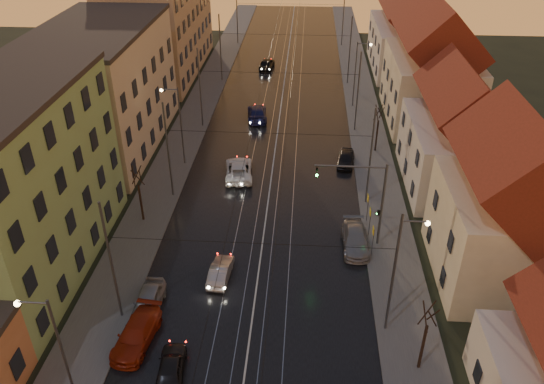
% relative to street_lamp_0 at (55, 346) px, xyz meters
% --- Properties ---
extents(road, '(16.00, 120.00, 0.04)m').
position_rel_street_lamp_0_xyz_m(road, '(9.10, 38.00, -4.87)').
color(road, black).
rests_on(road, ground).
extents(sidewalk_left, '(4.00, 120.00, 0.15)m').
position_rel_street_lamp_0_xyz_m(sidewalk_left, '(-0.90, 38.00, -4.81)').
color(sidewalk_left, '#4C4C4C').
rests_on(sidewalk_left, ground).
extents(sidewalk_right, '(4.00, 120.00, 0.15)m').
position_rel_street_lamp_0_xyz_m(sidewalk_right, '(19.10, 38.00, -4.81)').
color(sidewalk_right, '#4C4C4C').
rests_on(sidewalk_right, ground).
extents(tram_rail_0, '(0.06, 120.00, 0.03)m').
position_rel_street_lamp_0_xyz_m(tram_rail_0, '(6.90, 38.00, -4.83)').
color(tram_rail_0, gray).
rests_on(tram_rail_0, road).
extents(tram_rail_1, '(0.06, 120.00, 0.03)m').
position_rel_street_lamp_0_xyz_m(tram_rail_1, '(8.33, 38.00, -4.83)').
color(tram_rail_1, gray).
rests_on(tram_rail_1, road).
extents(tram_rail_2, '(0.06, 120.00, 0.03)m').
position_rel_street_lamp_0_xyz_m(tram_rail_2, '(9.87, 38.00, -4.83)').
color(tram_rail_2, gray).
rests_on(tram_rail_2, road).
extents(tram_rail_3, '(0.06, 120.00, 0.03)m').
position_rel_street_lamp_0_xyz_m(tram_rail_3, '(11.30, 38.00, -4.83)').
color(tram_rail_3, gray).
rests_on(tram_rail_3, road).
extents(apartment_left_1, '(10.00, 18.00, 13.00)m').
position_rel_street_lamp_0_xyz_m(apartment_left_1, '(-8.40, 12.00, 1.61)').
color(apartment_left_1, '#769A62').
rests_on(apartment_left_1, ground).
extents(apartment_left_2, '(10.00, 20.00, 12.00)m').
position_rel_street_lamp_0_xyz_m(apartment_left_2, '(-8.40, 32.00, 1.11)').
color(apartment_left_2, '#BBAB91').
rests_on(apartment_left_2, ground).
extents(apartment_left_3, '(10.00, 24.00, 14.00)m').
position_rel_street_lamp_0_xyz_m(apartment_left_3, '(-8.40, 56.00, 2.11)').
color(apartment_left_3, tan).
rests_on(apartment_left_3, ground).
extents(house_right_1, '(8.67, 10.20, 10.80)m').
position_rel_street_lamp_0_xyz_m(house_right_1, '(26.10, 13.00, 0.56)').
color(house_right_1, beige).
rests_on(house_right_1, ground).
extents(house_right_2, '(9.18, 12.24, 9.20)m').
position_rel_street_lamp_0_xyz_m(house_right_2, '(26.10, 26.00, -0.24)').
color(house_right_2, silver).
rests_on(house_right_2, ground).
extents(house_right_3, '(9.18, 14.28, 11.50)m').
position_rel_street_lamp_0_xyz_m(house_right_3, '(26.10, 41.00, 0.92)').
color(house_right_3, beige).
rests_on(house_right_3, ground).
extents(house_right_4, '(9.18, 16.32, 10.00)m').
position_rel_street_lamp_0_xyz_m(house_right_4, '(26.10, 59.00, 0.16)').
color(house_right_4, silver).
rests_on(house_right_4, ground).
extents(catenary_pole_l_1, '(0.16, 0.16, 9.00)m').
position_rel_street_lamp_0_xyz_m(catenary_pole_l_1, '(0.50, 7.00, -0.39)').
color(catenary_pole_l_1, '#595B60').
rests_on(catenary_pole_l_1, ground).
extents(catenary_pole_r_1, '(0.16, 0.16, 9.00)m').
position_rel_street_lamp_0_xyz_m(catenary_pole_r_1, '(17.70, 7.00, -0.39)').
color(catenary_pole_r_1, '#595B60').
rests_on(catenary_pole_r_1, ground).
extents(catenary_pole_l_2, '(0.16, 0.16, 9.00)m').
position_rel_street_lamp_0_xyz_m(catenary_pole_l_2, '(0.50, 22.00, -0.39)').
color(catenary_pole_l_2, '#595B60').
rests_on(catenary_pole_l_2, ground).
extents(catenary_pole_r_2, '(0.16, 0.16, 9.00)m').
position_rel_street_lamp_0_xyz_m(catenary_pole_r_2, '(17.70, 22.00, -0.39)').
color(catenary_pole_r_2, '#595B60').
rests_on(catenary_pole_r_2, ground).
extents(catenary_pole_l_3, '(0.16, 0.16, 9.00)m').
position_rel_street_lamp_0_xyz_m(catenary_pole_l_3, '(0.50, 37.00, -0.39)').
color(catenary_pole_l_3, '#595B60').
rests_on(catenary_pole_l_3, ground).
extents(catenary_pole_r_3, '(0.16, 0.16, 9.00)m').
position_rel_street_lamp_0_xyz_m(catenary_pole_r_3, '(17.70, 37.00, -0.39)').
color(catenary_pole_r_3, '#595B60').
rests_on(catenary_pole_r_3, ground).
extents(catenary_pole_l_4, '(0.16, 0.16, 9.00)m').
position_rel_street_lamp_0_xyz_m(catenary_pole_l_4, '(0.50, 52.00, -0.39)').
color(catenary_pole_l_4, '#595B60').
rests_on(catenary_pole_l_4, ground).
extents(catenary_pole_r_4, '(0.16, 0.16, 9.00)m').
position_rel_street_lamp_0_xyz_m(catenary_pole_r_4, '(17.70, 52.00, -0.39)').
color(catenary_pole_r_4, '#595B60').
rests_on(catenary_pole_r_4, ground).
extents(catenary_pole_l_5, '(0.16, 0.16, 9.00)m').
position_rel_street_lamp_0_xyz_m(catenary_pole_l_5, '(0.50, 70.00, -0.39)').
color(catenary_pole_l_5, '#595B60').
rests_on(catenary_pole_l_5, ground).
extents(catenary_pole_r_5, '(0.16, 0.16, 9.00)m').
position_rel_street_lamp_0_xyz_m(catenary_pole_r_5, '(17.70, 70.00, -0.39)').
color(catenary_pole_r_5, '#595B60').
rests_on(catenary_pole_r_5, ground).
extents(street_lamp_0, '(1.75, 0.32, 8.00)m').
position_rel_street_lamp_0_xyz_m(street_lamp_0, '(0.00, 0.00, 0.00)').
color(street_lamp_0, '#595B60').
rests_on(street_lamp_0, ground).
extents(street_lamp_1, '(1.75, 0.32, 8.00)m').
position_rel_street_lamp_0_xyz_m(street_lamp_1, '(18.21, 8.00, 0.00)').
color(street_lamp_1, '#595B60').
rests_on(street_lamp_1, ground).
extents(street_lamp_2, '(1.75, 0.32, 8.00)m').
position_rel_street_lamp_0_xyz_m(street_lamp_2, '(0.00, 28.00, 0.00)').
color(street_lamp_2, '#595B60').
rests_on(street_lamp_2, ground).
extents(street_lamp_3, '(1.75, 0.32, 8.00)m').
position_rel_street_lamp_0_xyz_m(street_lamp_3, '(18.21, 44.00, 0.00)').
color(street_lamp_3, '#595B60').
rests_on(street_lamp_3, ground).
extents(traffic_light_mast, '(5.30, 0.32, 7.20)m').
position_rel_street_lamp_0_xyz_m(traffic_light_mast, '(17.10, 16.00, -0.29)').
color(traffic_light_mast, '#595B60').
rests_on(traffic_light_mast, ground).
extents(bare_tree_0, '(1.09, 1.09, 5.11)m').
position_rel_street_lamp_0_xyz_m(bare_tree_0, '(-1.09, 18.00, -2.40)').
color(bare_tree_0, black).
rests_on(bare_tree_0, ground).
extents(bare_tree_1, '(1.09, 1.09, 5.11)m').
position_rel_street_lamp_0_xyz_m(bare_tree_1, '(19.31, 4.00, -2.40)').
color(bare_tree_1, black).
rests_on(bare_tree_1, ground).
extents(bare_tree_2, '(1.09, 1.09, 5.11)m').
position_rel_street_lamp_0_xyz_m(bare_tree_2, '(19.51, 32.00, -2.40)').
color(bare_tree_2, black).
rests_on(bare_tree_2, ground).
extents(driving_car_0, '(1.84, 3.88, 1.28)m').
position_rel_street_lamp_0_xyz_m(driving_car_0, '(4.85, 2.61, -4.24)').
color(driving_car_0, black).
rests_on(driving_car_0, ground).
extents(driving_car_1, '(1.55, 3.84, 1.24)m').
position_rel_street_lamp_0_xyz_m(driving_car_1, '(6.45, 11.26, -4.26)').
color(driving_car_1, '#A8A8AE').
rests_on(driving_car_1, ground).
extents(driving_car_2, '(3.06, 5.58, 1.48)m').
position_rel_street_lamp_0_xyz_m(driving_car_2, '(6.00, 25.94, -4.15)').
color(driving_car_2, white).
rests_on(driving_car_2, ground).
extents(driving_car_3, '(2.78, 5.51, 1.53)m').
position_rel_street_lamp_0_xyz_m(driving_car_3, '(6.51, 39.45, -4.12)').
color(driving_car_3, '#1A1E50').
rests_on(driving_car_3, ground).
extents(driving_car_4, '(2.28, 4.75, 1.56)m').
position_rel_street_lamp_0_xyz_m(driving_car_4, '(6.27, 57.51, -4.10)').
color(driving_car_4, black).
rests_on(driving_car_4, ground).
extents(parked_left_2, '(2.54, 5.03, 1.40)m').
position_rel_street_lamp_0_xyz_m(parked_left_2, '(2.17, 4.90, -4.18)').
color(parked_left_2, maroon).
rests_on(parked_left_2, ground).
extents(parked_left_3, '(1.73, 4.21, 1.43)m').
position_rel_street_lamp_0_xyz_m(parked_left_3, '(2.12, 7.83, -4.17)').
color(parked_left_3, gray).
rests_on(parked_left_3, ground).
extents(parked_right_1, '(2.08, 4.88, 1.40)m').
position_rel_street_lamp_0_xyz_m(parked_right_1, '(16.33, 15.58, -4.18)').
color(parked_right_1, gray).
rests_on(parked_right_1, ground).
extents(parked_right_2, '(2.02, 4.04, 1.32)m').
position_rel_street_lamp_0_xyz_m(parked_right_2, '(16.29, 28.96, -4.23)').
color(parked_right_2, black).
rests_on(parked_right_2, ground).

